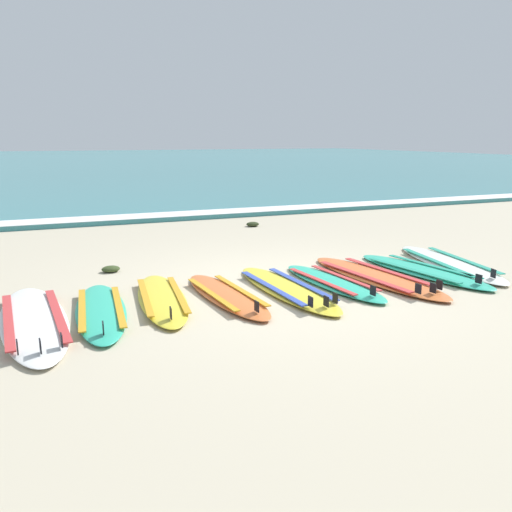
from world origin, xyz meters
name	(u,v)px	position (x,y,z in m)	size (l,w,h in m)	color
ground_plane	(286,288)	(0.00, 0.00, 0.00)	(80.00, 80.00, 0.00)	#C1B599
sea	(77,161)	(0.00, 35.55, 0.05)	(80.00, 60.00, 0.10)	teal
wave_foam_strip	(172,216)	(0.00, 5.95, 0.06)	(80.00, 0.78, 0.11)	white
surfboard_0	(34,320)	(-2.83, -0.20, 0.04)	(0.78, 2.51, 0.18)	white
surfboard_1	(101,311)	(-2.19, -0.14, 0.04)	(0.65, 2.05, 0.18)	#2DB793
surfboard_2	(162,298)	(-1.51, 0.04, 0.04)	(0.72, 2.08, 0.18)	yellow
surfboard_3	(226,295)	(-0.81, -0.11, 0.04)	(0.65, 1.99, 0.18)	orange
surfboard_4	(286,288)	(-0.06, -0.13, 0.04)	(0.67, 2.24, 0.18)	yellow
surfboard_5	(332,282)	(0.59, -0.10, 0.04)	(0.67, 1.97, 0.18)	#2DB793
surfboard_6	(376,276)	(1.24, -0.07, 0.04)	(0.89, 2.49, 0.18)	orange
surfboard_7	(422,271)	(1.99, -0.05, 0.04)	(0.89, 2.27, 0.18)	#2DB793
surfboard_8	(449,263)	(2.64, 0.16, 0.04)	(0.97, 2.48, 0.18)	silver
seaweed_clump_near_shoreline	(253,224)	(1.30, 4.33, 0.05)	(0.27, 0.21, 0.09)	#2D381E
seaweed_clump_mid_sand	(111,269)	(-1.87, 1.60, 0.04)	(0.24, 0.20, 0.09)	#384723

